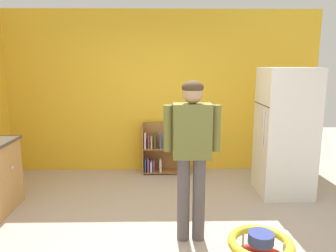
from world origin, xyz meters
TOP-DOWN VIEW (x-y plane):
  - ground_plane at (0.00, 0.00)m, footprint 12.00×12.00m
  - back_wall at (0.00, 2.33)m, footprint 5.20×0.06m
  - refrigerator at (1.70, 1.21)m, footprint 0.73×0.68m
  - bookshelf at (-0.01, 2.15)m, footprint 0.80×0.28m
  - standing_person at (0.28, -0.01)m, footprint 0.57×0.22m
  - baby_walker at (0.88, -0.49)m, footprint 0.60×0.60m

SIDE VIEW (x-z plane):
  - ground_plane at x=0.00m, z-range 0.00..0.00m
  - baby_walker at x=0.88m, z-range 0.00..0.32m
  - bookshelf at x=-0.01m, z-range -0.05..0.80m
  - refrigerator at x=1.70m, z-range 0.00..1.78m
  - standing_person at x=0.28m, z-range 0.18..1.85m
  - back_wall at x=0.00m, z-range 0.00..2.70m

